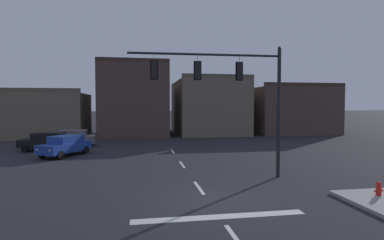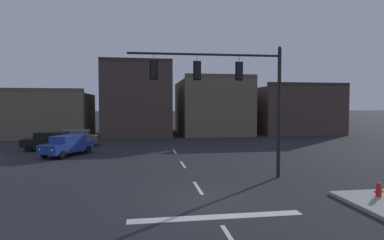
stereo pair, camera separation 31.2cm
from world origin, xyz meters
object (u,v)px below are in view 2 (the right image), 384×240
Objects in this scene: signal_mast_near_side at (232,85)px; car_lot_nearside at (75,137)px; car_lot_middle at (50,141)px; fire_hydrant at (379,192)px; car_lot_farside at (67,145)px.

car_lot_nearside is (-11.51, 15.37, -4.25)m from signal_mast_near_side.
car_lot_middle is at bearing -120.56° from car_lot_nearside.
car_lot_nearside is 6.02× the size of fire_hydrant.
fire_hydrant is (18.17, -17.40, -0.53)m from car_lot_middle.
car_lot_farside is at bearing 138.25° from fire_hydrant.
car_lot_middle is 0.97× the size of car_lot_farside.
car_lot_farside is at bearing -83.45° from car_lot_nearside.
signal_mast_near_side is at bearing -44.35° from car_lot_middle.
car_lot_nearside is 26.02m from fire_hydrant.
car_lot_middle is at bearing 124.97° from car_lot_farside.
car_lot_farside is (2.21, -3.15, 0.00)m from car_lot_middle.
car_lot_nearside is 0.95× the size of car_lot_farside.
fire_hydrant is (15.96, -14.25, -0.53)m from car_lot_farside.
car_lot_farside is (-10.85, 9.61, -4.25)m from signal_mast_near_side.
car_lot_nearside is at bearing 129.71° from fire_hydrant.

